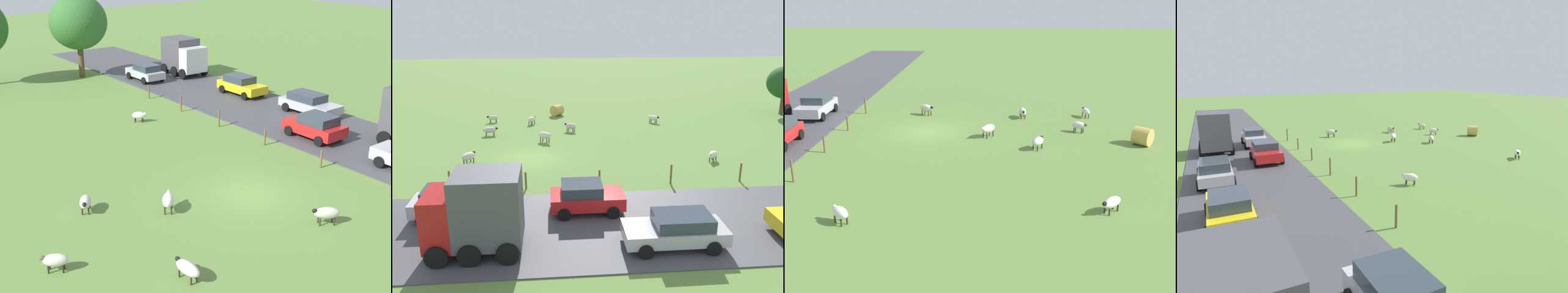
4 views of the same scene
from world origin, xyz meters
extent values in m
plane|color=olive|center=(0.00, 0.00, 0.00)|extent=(160.00, 160.00, 0.00)
cube|color=#47474C|center=(10.52, 0.00, 0.03)|extent=(8.00, 80.00, 0.06)
ellipsoid|color=beige|center=(0.70, -4.24, 0.56)|extent=(1.26, 1.08, 0.52)
ellipsoid|color=black|center=(0.24, -3.93, 0.68)|extent=(0.32, 0.29, 0.20)
cylinder|color=#2D2823|center=(0.35, -4.18, 0.18)|extent=(0.07, 0.07, 0.37)
cylinder|color=#2D2823|center=(0.51, -3.94, 0.18)|extent=(0.07, 0.07, 0.37)
cylinder|color=#2D2823|center=(0.89, -4.54, 0.18)|extent=(0.07, 0.07, 0.37)
cylinder|color=#2D2823|center=(1.05, -4.30, 0.18)|extent=(0.07, 0.07, 0.37)
ellipsoid|color=silver|center=(-4.18, 1.00, 0.58)|extent=(1.14, 1.27, 0.55)
ellipsoid|color=silver|center=(-3.84, 1.45, 0.70)|extent=(0.30, 0.32, 0.20)
cylinder|color=#2D2823|center=(-4.10, 1.35, 0.19)|extent=(0.07, 0.07, 0.38)
cylinder|color=#2D2823|center=(-3.86, 1.17, 0.19)|extent=(0.07, 0.07, 0.38)
cylinder|color=#2D2823|center=(-4.49, 0.84, 0.19)|extent=(0.07, 0.07, 0.38)
cylinder|color=#2D2823|center=(-4.25, 0.66, 0.19)|extent=(0.07, 0.07, 0.38)
ellipsoid|color=silver|center=(-10.26, -0.32, 0.49)|extent=(1.10, 0.95, 0.49)
ellipsoid|color=brown|center=(-10.65, -0.06, 0.60)|extent=(0.32, 0.29, 0.20)
cylinder|color=#2D2823|center=(-10.56, -0.28, 0.15)|extent=(0.07, 0.07, 0.31)
cylinder|color=#2D2823|center=(-10.41, -0.06, 0.15)|extent=(0.07, 0.07, 0.31)
cylinder|color=#2D2823|center=(-10.10, -0.58, 0.15)|extent=(0.07, 0.07, 0.31)
cylinder|color=#2D2823|center=(-9.96, -0.36, 0.15)|extent=(0.07, 0.07, 0.31)
ellipsoid|color=beige|center=(-7.25, 3.30, 0.51)|extent=(1.00, 1.18, 0.53)
ellipsoid|color=black|center=(-7.51, 2.87, 0.63)|extent=(0.29, 0.32, 0.20)
cylinder|color=#2D2823|center=(-7.27, 2.97, 0.16)|extent=(0.07, 0.07, 0.32)
cylinder|color=#2D2823|center=(-7.52, 3.12, 0.16)|extent=(0.07, 0.07, 0.32)
cylinder|color=#2D2823|center=(-6.97, 3.47, 0.16)|extent=(0.07, 0.07, 0.32)
cylinder|color=#2D2823|center=(-7.22, 3.62, 0.16)|extent=(0.07, 0.07, 0.32)
ellipsoid|color=beige|center=(-6.61, -3.78, 0.49)|extent=(0.61, 1.23, 0.51)
ellipsoid|color=black|center=(-6.66, -3.22, 0.60)|extent=(0.20, 0.27, 0.20)
cylinder|color=#2D2823|center=(-6.78, -3.47, 0.15)|extent=(0.07, 0.07, 0.30)
cylinder|color=#2D2823|center=(-6.50, -3.44, 0.15)|extent=(0.07, 0.07, 0.30)
cylinder|color=#2D2823|center=(-6.72, -4.12, 0.15)|extent=(0.07, 0.07, 0.30)
cylinder|color=#2D2823|center=(-6.44, -4.10, 0.15)|extent=(0.07, 0.07, 0.30)
ellipsoid|color=white|center=(1.62, 13.05, 0.50)|extent=(1.02, 0.99, 0.49)
ellipsoid|color=silver|center=(1.95, 12.75, 0.61)|extent=(0.31, 0.31, 0.20)
cylinder|color=#2D2823|center=(1.90, 12.98, 0.16)|extent=(0.07, 0.07, 0.31)
cylinder|color=#2D2823|center=(1.72, 12.78, 0.16)|extent=(0.07, 0.07, 0.31)
cylinder|color=#2D2823|center=(1.52, 13.32, 0.16)|extent=(0.07, 0.07, 0.31)
cylinder|color=#2D2823|center=(1.34, 13.12, 0.16)|extent=(0.07, 0.07, 0.31)
cylinder|color=brown|center=(4.46, 27.85, 1.63)|extent=(0.53, 0.53, 3.25)
ellipsoid|color=#336B2D|center=(4.46, 27.85, 5.13)|extent=(5.29, 5.29, 5.00)
cylinder|color=brown|center=(5.45, 0.01, 0.52)|extent=(0.12, 0.12, 1.04)
cylinder|color=brown|center=(5.45, 4.44, 0.51)|extent=(0.12, 0.12, 1.03)
cylinder|color=brown|center=(5.45, 8.87, 0.62)|extent=(0.12, 0.12, 1.23)
cylinder|color=brown|center=(5.45, 13.29, 0.59)|extent=(0.12, 0.12, 1.18)
cylinder|color=brown|center=(5.45, 17.72, 0.56)|extent=(0.12, 0.12, 1.12)
cube|color=white|center=(12.61, 21.15, 1.69)|extent=(2.47, 1.20, 2.30)
cube|color=#4C4C51|center=(12.61, 23.24, 2.01)|extent=(2.47, 2.98, 2.95)
cylinder|color=black|center=(13.85, 21.15, 0.54)|extent=(0.30, 0.96, 0.96)
cylinder|color=black|center=(11.38, 21.15, 0.54)|extent=(0.30, 0.96, 0.96)
cylinder|color=black|center=(13.85, 22.50, 0.54)|extent=(0.30, 0.96, 0.96)
cylinder|color=black|center=(11.38, 22.50, 0.54)|extent=(0.30, 0.96, 0.96)
cylinder|color=black|center=(13.85, 24.13, 0.54)|extent=(0.30, 0.96, 0.96)
cylinder|color=black|center=(11.38, 24.13, 0.54)|extent=(0.30, 0.96, 0.96)
cylinder|color=black|center=(11.04, -0.26, 0.54)|extent=(0.30, 0.96, 0.96)
cube|color=#B7B7BC|center=(8.44, 23.00, 0.69)|extent=(1.89, 3.98, 0.63)
cube|color=#333D47|center=(8.44, 22.70, 1.29)|extent=(1.67, 2.19, 0.56)
cylinder|color=black|center=(7.50, 24.29, 0.38)|extent=(0.22, 0.64, 0.64)
cylinder|color=black|center=(9.39, 24.29, 0.38)|extent=(0.22, 0.64, 0.64)
cylinder|color=black|center=(7.50, 21.71, 0.38)|extent=(0.22, 0.64, 0.64)
cylinder|color=black|center=(9.39, 21.71, 0.38)|extent=(0.22, 0.64, 0.64)
cylinder|color=black|center=(7.95, -2.02, 0.38)|extent=(0.22, 0.64, 0.64)
cube|color=yellow|center=(12.16, 13.92, 0.71)|extent=(1.91, 4.22, 0.66)
cube|color=#333D47|center=(12.16, 14.24, 1.32)|extent=(1.68, 2.32, 0.56)
cylinder|color=black|center=(13.11, 12.55, 0.38)|extent=(0.22, 0.64, 0.64)
cylinder|color=black|center=(11.20, 12.55, 0.38)|extent=(0.22, 0.64, 0.64)
cylinder|color=black|center=(13.11, 15.29, 0.38)|extent=(0.22, 0.64, 0.64)
cylinder|color=black|center=(11.20, 15.29, 0.38)|extent=(0.22, 0.64, 0.64)
cube|color=#B7B7BC|center=(12.57, 6.95, 0.69)|extent=(1.95, 4.53, 0.61)
cube|color=#333D47|center=(12.57, 7.29, 1.27)|extent=(1.72, 2.49, 0.56)
cylinder|color=black|center=(13.54, 5.48, 0.38)|extent=(0.22, 0.64, 0.64)
cylinder|color=black|center=(11.59, 5.48, 0.38)|extent=(0.22, 0.64, 0.64)
cylinder|color=black|center=(13.54, 8.43, 0.38)|extent=(0.22, 0.64, 0.64)
cylinder|color=black|center=(11.59, 8.43, 0.38)|extent=(0.22, 0.64, 0.64)
cube|color=red|center=(8.84, 3.40, 0.72)|extent=(1.98, 3.81, 0.69)
cube|color=#333D47|center=(8.84, 3.12, 1.35)|extent=(1.75, 2.10, 0.56)
cylinder|color=black|center=(7.85, 4.64, 0.38)|extent=(0.22, 0.64, 0.64)
cylinder|color=black|center=(9.83, 4.64, 0.38)|extent=(0.22, 0.64, 0.64)
cylinder|color=black|center=(7.85, 2.17, 0.38)|extent=(0.22, 0.64, 0.64)
cylinder|color=black|center=(9.83, 2.17, 0.38)|extent=(0.22, 0.64, 0.64)
camera|label=1|loc=(-16.07, -16.59, 11.50)|focal=47.16mm
camera|label=2|loc=(28.24, 1.74, 9.71)|focal=37.40mm
camera|label=3|loc=(-5.02, 30.32, 9.50)|focal=43.17mm
camera|label=4|loc=(12.62, 29.52, 6.90)|focal=30.07mm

